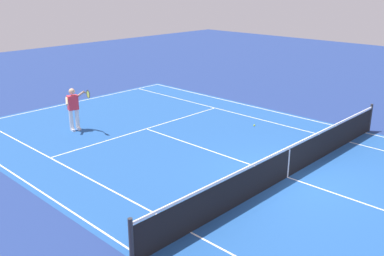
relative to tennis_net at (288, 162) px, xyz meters
The scene contains 6 objects.
ground_plane 0.49m from the tennis_net, ahead, with size 60.00×60.00×0.00m, color navy.
court_slab 0.49m from the tennis_net, ahead, with size 24.20×11.40×0.00m, color #1E4C93.
court_line_markings 0.49m from the tennis_net, ahead, with size 23.85×11.05×0.01m.
tennis_net is the anchor object (origin of this frame).
tennis_player_near 8.52m from the tennis_net, 13.51° to the left, with size 1.14×0.76×1.70m.
tennis_ball 4.81m from the tennis_net, 42.30° to the right, with size 0.07×0.07×0.07m, color #CCE01E.
Camera 1 is at (-6.01, 10.30, 5.45)m, focal length 40.36 mm.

